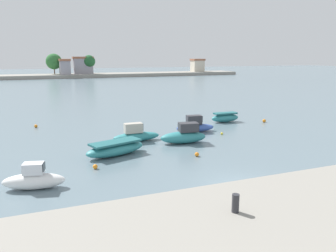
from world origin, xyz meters
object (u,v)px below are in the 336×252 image
object	(u,v)px
moored_boat_2	(136,135)
mooring_buoy_2	(222,134)
moored_boat_5	(225,117)
mooring_buoy_3	(95,167)
moored_boat_1	(116,149)
mooring_buoy_4	(197,154)
mooring_buoy_0	(36,126)
moored_boat_3	(184,136)
moored_boat_4	(195,126)
mooring_bollard	(235,203)
mooring_buoy_1	(264,121)
moored_boat_0	(34,180)

from	to	relation	value
moored_boat_2	mooring_buoy_2	bearing A→B (deg)	-4.00
moored_boat_5	mooring_buoy_3	bearing A→B (deg)	-145.27
moored_boat_1	mooring_buoy_2	xyz separation A→B (m)	(11.39, 2.97, -0.42)
moored_boat_1	moored_boat_5	bearing A→B (deg)	11.47
moored_boat_2	mooring_buoy_3	size ratio (longest dim) A/B	12.86
moored_boat_1	mooring_buoy_4	bearing A→B (deg)	-42.61
moored_boat_2	mooring_buoy_0	bearing A→B (deg)	131.96
moored_boat_1	moored_boat_3	xyz separation A→B (m)	(6.57, 1.42, 0.15)
mooring_buoy_2	moored_boat_4	bearing A→B (deg)	129.17
moored_boat_1	mooring_buoy_0	distance (m)	14.61
mooring_bollard	moored_boat_2	bearing A→B (deg)	83.68
moored_boat_3	mooring_buoy_1	xyz separation A→B (m)	(12.72, 5.19, -0.50)
moored_boat_5	mooring_buoy_4	bearing A→B (deg)	-128.23
moored_boat_1	mooring_buoy_2	world-z (taller)	moored_boat_1
moored_boat_0	mooring_bollard	bearing A→B (deg)	-46.18
moored_boat_0	mooring_buoy_0	distance (m)	18.37
moored_boat_3	mooring_buoy_4	bearing A→B (deg)	-91.81
moored_boat_1	mooring_buoy_1	world-z (taller)	moored_boat_1
mooring_bollard	mooring_buoy_3	world-z (taller)	mooring_bollard
mooring_bollard	moored_boat_5	bearing A→B (deg)	59.26
mooring_bollard	mooring_buoy_4	bearing A→B (deg)	68.55
moored_boat_5	mooring_buoy_2	distance (m)	6.71
moored_boat_2	mooring_buoy_4	size ratio (longest dim) A/B	12.89
moored_boat_5	moored_boat_2	bearing A→B (deg)	-157.15
mooring_bollard	mooring_buoy_2	xyz separation A→B (m)	(10.82, 18.93, -2.56)
moored_boat_1	mooring_buoy_2	size ratio (longest dim) A/B	21.24
moored_boat_5	mooring_buoy_0	size ratio (longest dim) A/B	9.81
moored_boat_4	mooring_bollard	bearing A→B (deg)	-104.49
moored_boat_3	moored_boat_5	bearing A→B (deg)	48.62
moored_boat_0	moored_boat_2	distance (m)	12.31
mooring_buoy_1	moored_boat_5	bearing A→B (deg)	155.29
moored_boat_0	mooring_buoy_1	size ratio (longest dim) A/B	9.52
moored_boat_4	mooring_buoy_0	bearing A→B (deg)	160.18
moored_boat_2	moored_boat_3	distance (m)	4.45
mooring_buoy_1	mooring_buoy_2	xyz separation A→B (m)	(-7.90, -3.64, -0.07)
moored_boat_3	mooring_buoy_2	xyz separation A→B (m)	(4.82, 1.55, -0.57)
mooring_bollard	moored_boat_5	world-z (taller)	mooring_bollard
moored_boat_0	mooring_buoy_0	world-z (taller)	moored_boat_0
mooring_buoy_0	mooring_buoy_2	size ratio (longest dim) A/B	1.42
moored_boat_1	moored_boat_2	bearing A→B (deg)	35.50
moored_boat_2	moored_boat_4	bearing A→B (deg)	13.62
mooring_buoy_0	mooring_buoy_3	world-z (taller)	mooring_buoy_0
mooring_buoy_2	moored_boat_3	bearing A→B (deg)	-162.21
mooring_buoy_2	mooring_buoy_3	distance (m)	14.62
moored_boat_2	mooring_buoy_4	xyz separation A→B (m)	(3.04, -6.37, -0.41)
moored_boat_4	mooring_buoy_2	distance (m)	2.97
moored_boat_3	moored_boat_5	size ratio (longest dim) A/B	1.24
moored_boat_4	moored_boat_5	size ratio (longest dim) A/B	1.19
mooring_buoy_1	mooring_buoy_3	distance (m)	23.31
moored_boat_3	moored_boat_5	xyz separation A→B (m)	(8.56, 7.10, -0.15)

